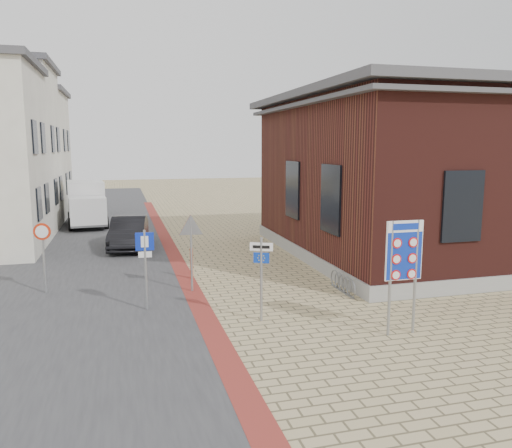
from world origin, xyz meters
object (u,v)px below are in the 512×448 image
border_sign (404,253)px  essen_sign (261,267)px  parking_sign (145,257)px  sedan (129,233)px  bollard (192,264)px  box_truck (87,203)px

border_sign → essen_sign: border_sign is taller
border_sign → parking_sign: size_ratio=1.23×
sedan → border_sign: bearing=-57.3°
parking_sign → bollard: 3.59m
essen_sign → parking_sign: 3.37m
box_truck → essen_sign: size_ratio=2.24×
sedan → parking_sign: 9.25m
parking_sign → box_truck: bearing=101.7°
border_sign → bollard: size_ratio=2.55×
sedan → parking_sign: parking_sign is taller
essen_sign → parking_sign: parking_sign is taller
sedan → box_truck: bearing=113.4°
box_truck → border_sign: size_ratio=1.78×
sedan → bollard: sedan is taller
sedan → box_truck: box_truck is taller
essen_sign → sedan: bearing=131.0°
sedan → essen_sign: bearing=-67.3°
box_truck → border_sign: border_sign is taller
box_truck → essen_sign: box_truck is taller
essen_sign → parking_sign: size_ratio=0.98×
bollard → parking_sign: bearing=-119.5°
parking_sign → essen_sign: bearing=-27.4°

